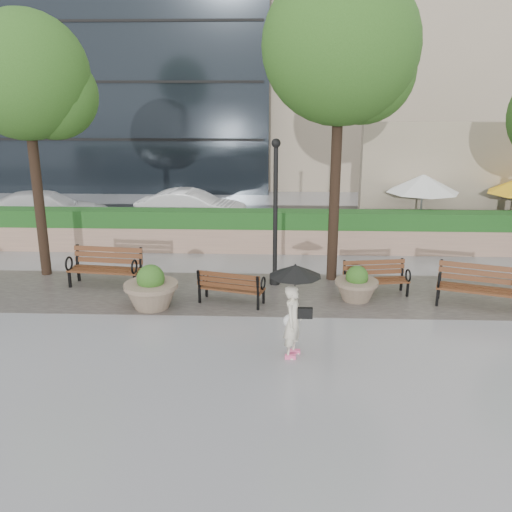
{
  "coord_description": "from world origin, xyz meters",
  "views": [
    {
      "loc": [
        1.51,
        -11.0,
        5.21
      ],
      "look_at": [
        0.96,
        2.73,
        1.1
      ],
      "focal_mm": 40.0,
      "sensor_mm": 36.0,
      "label": 1
    }
  ],
  "objects_px": {
    "bench_2": "(231,294)",
    "pedestrian": "(294,302)",
    "bench_4": "(477,295)",
    "car_left": "(48,210)",
    "car_right": "(192,208)",
    "planter_left": "(151,291)",
    "bench_3": "(375,285)",
    "bench_1": "(106,275)",
    "lamppost": "(275,223)",
    "planter_right": "(356,287)"
  },
  "relations": [
    {
      "from": "bench_1",
      "to": "planter_right",
      "type": "height_order",
      "value": "bench_1"
    },
    {
      "from": "bench_2",
      "to": "pedestrian",
      "type": "distance_m",
      "value": 3.28
    },
    {
      "from": "bench_2",
      "to": "car_left",
      "type": "bearing_deg",
      "value": -29.48
    },
    {
      "from": "planter_right",
      "to": "car_right",
      "type": "height_order",
      "value": "car_right"
    },
    {
      "from": "bench_3",
      "to": "bench_4",
      "type": "distance_m",
      "value": 2.46
    },
    {
      "from": "car_right",
      "to": "pedestrian",
      "type": "bearing_deg",
      "value": -157.15
    },
    {
      "from": "bench_4",
      "to": "lamppost",
      "type": "height_order",
      "value": "lamppost"
    },
    {
      "from": "planter_left",
      "to": "planter_right",
      "type": "height_order",
      "value": "planter_left"
    },
    {
      "from": "planter_left",
      "to": "car_right",
      "type": "xyz_separation_m",
      "value": [
        -0.27,
        8.54,
        0.26
      ]
    },
    {
      "from": "pedestrian",
      "to": "bench_1",
      "type": "bearing_deg",
      "value": 72.92
    },
    {
      "from": "car_right",
      "to": "planter_left",
      "type": "bearing_deg",
      "value": -173.79
    },
    {
      "from": "car_left",
      "to": "bench_4",
      "type": "bearing_deg",
      "value": -129.68
    },
    {
      "from": "bench_3",
      "to": "lamppost",
      "type": "distance_m",
      "value": 3.08
    },
    {
      "from": "bench_4",
      "to": "car_left",
      "type": "relative_size",
      "value": 0.43
    },
    {
      "from": "bench_1",
      "to": "planter_right",
      "type": "distance_m",
      "value": 6.67
    },
    {
      "from": "planter_right",
      "to": "lamppost",
      "type": "relative_size",
      "value": 0.28
    },
    {
      "from": "bench_2",
      "to": "car_right",
      "type": "relative_size",
      "value": 0.41
    },
    {
      "from": "bench_2",
      "to": "bench_4",
      "type": "distance_m",
      "value": 6.02
    },
    {
      "from": "planter_right",
      "to": "bench_4",
      "type": "bearing_deg",
      "value": -6.95
    },
    {
      "from": "planter_left",
      "to": "car_left",
      "type": "distance_m",
      "value": 9.85
    },
    {
      "from": "bench_4",
      "to": "car_right",
      "type": "relative_size",
      "value": 0.48
    },
    {
      "from": "bench_3",
      "to": "car_right",
      "type": "bearing_deg",
      "value": 119.27
    },
    {
      "from": "lamppost",
      "to": "car_right",
      "type": "bearing_deg",
      "value": 115.93
    },
    {
      "from": "bench_1",
      "to": "planter_left",
      "type": "distance_m",
      "value": 2.19
    },
    {
      "from": "bench_2",
      "to": "car_left",
      "type": "xyz_separation_m",
      "value": [
        -7.63,
        7.67,
        0.44
      ]
    },
    {
      "from": "bench_3",
      "to": "planter_right",
      "type": "height_order",
      "value": "planter_right"
    },
    {
      "from": "bench_1",
      "to": "car_left",
      "type": "xyz_separation_m",
      "value": [
        -4.14,
        6.51,
        0.39
      ]
    },
    {
      "from": "bench_3",
      "to": "car_left",
      "type": "relative_size",
      "value": 0.36
    },
    {
      "from": "bench_1",
      "to": "bench_3",
      "type": "bearing_deg",
      "value": 3.38
    },
    {
      "from": "car_left",
      "to": "lamppost",
      "type": "bearing_deg",
      "value": -135.79
    },
    {
      "from": "bench_2",
      "to": "lamppost",
      "type": "distance_m",
      "value": 2.35
    },
    {
      "from": "bench_2",
      "to": "pedestrian",
      "type": "bearing_deg",
      "value": 133.53
    },
    {
      "from": "bench_3",
      "to": "bench_4",
      "type": "xyz_separation_m",
      "value": [
        2.34,
        -0.75,
        0.04
      ]
    },
    {
      "from": "bench_3",
      "to": "lamppost",
      "type": "height_order",
      "value": "lamppost"
    },
    {
      "from": "bench_1",
      "to": "planter_left",
      "type": "height_order",
      "value": "planter_left"
    },
    {
      "from": "bench_3",
      "to": "car_right",
      "type": "xyz_separation_m",
      "value": [
        -5.87,
        7.42,
        0.43
      ]
    },
    {
      "from": "pedestrian",
      "to": "planter_right",
      "type": "bearing_deg",
      "value": -6.35
    },
    {
      "from": "bench_2",
      "to": "bench_3",
      "type": "bearing_deg",
      "value": -152.54
    },
    {
      "from": "pedestrian",
      "to": "bench_3",
      "type": "bearing_deg",
      "value": -10.4
    },
    {
      "from": "bench_3",
      "to": "car_left",
      "type": "bearing_deg",
      "value": 139.52
    },
    {
      "from": "bench_4",
      "to": "planter_right",
      "type": "distance_m",
      "value": 2.91
    },
    {
      "from": "bench_2",
      "to": "planter_left",
      "type": "xyz_separation_m",
      "value": [
        -1.92,
        -0.36,
        0.17
      ]
    },
    {
      "from": "lamppost",
      "to": "car_right",
      "type": "distance_m",
      "value": 7.51
    },
    {
      "from": "planter_right",
      "to": "car_right",
      "type": "xyz_separation_m",
      "value": [
        -5.32,
        7.82,
        0.34
      ]
    },
    {
      "from": "bench_3",
      "to": "lamppost",
      "type": "xyz_separation_m",
      "value": [
        -2.61,
        0.72,
        1.46
      ]
    },
    {
      "from": "bench_1",
      "to": "bench_2",
      "type": "bearing_deg",
      "value": -11.88
    },
    {
      "from": "bench_1",
      "to": "car_right",
      "type": "relative_size",
      "value": 0.47
    },
    {
      "from": "bench_1",
      "to": "bench_4",
      "type": "height_order",
      "value": "bench_1"
    },
    {
      "from": "bench_4",
      "to": "car_left",
      "type": "height_order",
      "value": "car_left"
    },
    {
      "from": "bench_2",
      "to": "planter_left",
      "type": "height_order",
      "value": "planter_left"
    }
  ]
}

